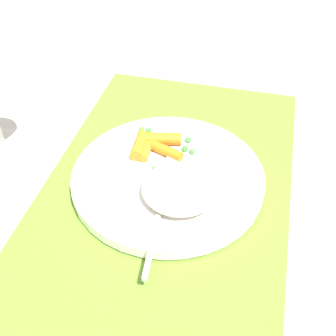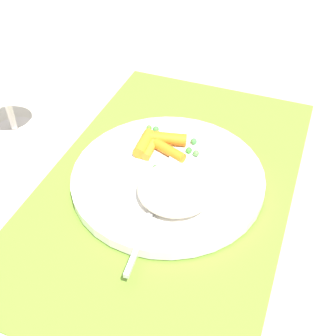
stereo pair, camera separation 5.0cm
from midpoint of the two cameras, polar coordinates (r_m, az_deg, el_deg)
ground_plane at (r=0.59m, az=-2.44°, el=-2.28°), size 2.40×2.40×0.00m
placemat at (r=0.59m, az=-2.45°, el=-2.08°), size 0.51×0.32×0.01m
plate at (r=0.58m, az=-2.48°, el=-1.36°), size 0.26×0.26×0.01m
rice_mound at (r=0.54m, az=-1.16°, el=-2.75°), size 0.09×0.09×0.03m
carrot_portion at (r=0.61m, az=-4.19°, el=2.96°), size 0.06×0.07×0.02m
pea_scatter at (r=0.61m, az=-2.90°, el=2.44°), size 0.09×0.09×0.01m
fork at (r=0.55m, az=-3.21°, el=-3.25°), size 0.21×0.03×0.01m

